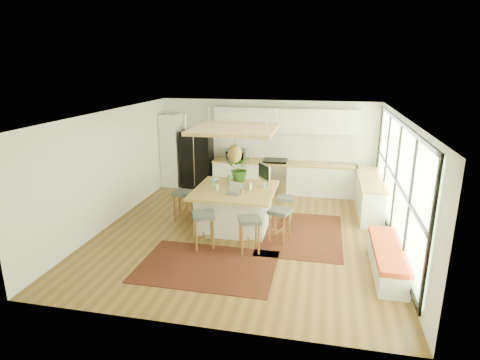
% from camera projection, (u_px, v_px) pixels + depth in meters
% --- Properties ---
extents(floor, '(7.00, 7.00, 0.00)m').
position_uv_depth(floor, '(244.00, 232.00, 9.18)').
color(floor, brown).
rests_on(floor, ground).
extents(ceiling, '(7.00, 7.00, 0.00)m').
position_uv_depth(ceiling, '(244.00, 114.00, 8.42)').
color(ceiling, white).
rests_on(ceiling, ground).
extents(wall_back, '(6.50, 0.00, 6.50)m').
position_uv_depth(wall_back, '(267.00, 145.00, 12.08)').
color(wall_back, white).
rests_on(wall_back, ground).
extents(wall_front, '(6.50, 0.00, 6.50)m').
position_uv_depth(wall_front, '(194.00, 243.00, 5.51)').
color(wall_front, white).
rests_on(wall_front, ground).
extents(wall_left, '(0.00, 7.00, 7.00)m').
position_uv_depth(wall_left, '(110.00, 168.00, 9.45)').
color(wall_left, white).
rests_on(wall_left, ground).
extents(wall_right, '(0.00, 7.00, 7.00)m').
position_uv_depth(wall_right, '(400.00, 185.00, 8.15)').
color(wall_right, white).
rests_on(wall_right, ground).
extents(window_wall, '(0.10, 6.20, 2.60)m').
position_uv_depth(window_wall, '(398.00, 182.00, 8.14)').
color(window_wall, black).
rests_on(window_wall, wall_right).
extents(pantry, '(0.55, 0.60, 2.25)m').
position_uv_depth(pantry, '(172.00, 150.00, 12.43)').
color(pantry, white).
rests_on(pantry, floor).
extents(back_counter_base, '(4.20, 0.60, 0.88)m').
position_uv_depth(back_counter_base, '(283.00, 178.00, 11.93)').
color(back_counter_base, white).
rests_on(back_counter_base, floor).
extents(back_counter_top, '(4.24, 0.64, 0.05)m').
position_uv_depth(back_counter_top, '(284.00, 163.00, 11.80)').
color(back_counter_top, '#AD853D').
rests_on(back_counter_top, back_counter_base).
extents(backsplash, '(4.20, 0.02, 0.80)m').
position_uv_depth(backsplash, '(285.00, 146.00, 11.96)').
color(backsplash, white).
rests_on(backsplash, wall_back).
extents(upper_cabinets, '(4.20, 0.34, 0.70)m').
position_uv_depth(upper_cabinets, '(285.00, 120.00, 11.58)').
color(upper_cabinets, white).
rests_on(upper_cabinets, wall_back).
extents(range, '(0.76, 0.62, 1.00)m').
position_uv_depth(range, '(275.00, 176.00, 11.96)').
color(range, '#A5A5AA').
rests_on(range, floor).
extents(right_counter_base, '(0.60, 2.50, 0.88)m').
position_uv_depth(right_counter_base, '(370.00, 196.00, 10.35)').
color(right_counter_base, white).
rests_on(right_counter_base, floor).
extents(right_counter_top, '(0.64, 2.54, 0.05)m').
position_uv_depth(right_counter_top, '(371.00, 179.00, 10.22)').
color(right_counter_top, '#AD853D').
rests_on(right_counter_top, right_counter_base).
extents(window_bench, '(0.52, 2.00, 0.50)m').
position_uv_depth(window_bench, '(387.00, 259.00, 7.39)').
color(window_bench, white).
rests_on(window_bench, floor).
extents(ceiling_panel, '(1.86, 1.86, 0.80)m').
position_uv_depth(ceiling_panel, '(235.00, 141.00, 9.04)').
color(ceiling_panel, '#AD853D').
rests_on(ceiling_panel, ceiling).
extents(rug_near, '(2.60, 1.80, 0.01)m').
position_uv_depth(rug_near, '(207.00, 266.00, 7.64)').
color(rug_near, black).
rests_on(rug_near, floor).
extents(rug_right, '(1.80, 2.60, 0.01)m').
position_uv_depth(rug_right, '(301.00, 234.00, 9.08)').
color(rug_right, black).
rests_on(rug_right, floor).
extents(fridge, '(0.90, 0.71, 1.78)m').
position_uv_depth(fridge, '(198.00, 158.00, 12.33)').
color(fridge, black).
rests_on(fridge, floor).
extents(island, '(1.85, 1.85, 0.93)m').
position_uv_depth(island, '(235.00, 208.00, 9.40)').
color(island, '#AD853D').
rests_on(island, floor).
extents(stool_near_left, '(0.58, 0.58, 0.76)m').
position_uv_depth(stool_near_left, '(204.00, 231.00, 8.36)').
color(stool_near_left, '#3D4144').
rests_on(stool_near_left, floor).
extents(stool_near_right, '(0.56, 0.56, 0.74)m').
position_uv_depth(stool_near_right, '(249.00, 236.00, 8.15)').
color(stool_near_right, '#3D4144').
rests_on(stool_near_right, floor).
extents(stool_right_front, '(0.54, 0.54, 0.73)m').
position_uv_depth(stool_right_front, '(279.00, 226.00, 8.65)').
color(stool_right_front, '#3D4144').
rests_on(stool_right_front, floor).
extents(stool_right_back, '(0.38, 0.38, 0.63)m').
position_uv_depth(stool_right_back, '(285.00, 207.00, 9.74)').
color(stool_right_back, '#3D4144').
rests_on(stool_right_back, floor).
extents(stool_left_side, '(0.45, 0.45, 0.74)m').
position_uv_depth(stool_left_side, '(183.00, 206.00, 9.82)').
color(stool_left_side, '#3D4144').
rests_on(stool_left_side, floor).
extents(laptop, '(0.45, 0.47, 0.27)m').
position_uv_depth(laptop, '(233.00, 189.00, 8.88)').
color(laptop, '#A5A5AA').
rests_on(laptop, island).
extents(monitor, '(0.51, 0.61, 0.55)m').
position_uv_depth(monitor, '(264.00, 176.00, 9.41)').
color(monitor, '#A5A5AA').
rests_on(monitor, island).
extents(microwave, '(0.64, 0.44, 0.40)m').
position_uv_depth(microwave, '(236.00, 154.00, 11.97)').
color(microwave, '#A5A5AA').
rests_on(microwave, back_counter_top).
extents(island_plant, '(0.64, 0.70, 0.53)m').
position_uv_depth(island_plant, '(240.00, 171.00, 9.78)').
color(island_plant, '#1E4C19').
rests_on(island_plant, island).
extents(island_bowl, '(0.28, 0.28, 0.06)m').
position_uv_depth(island_bowl, '(215.00, 181.00, 9.83)').
color(island_bowl, silver).
rests_on(island_bowl, island).
extents(island_bottle_0, '(0.07, 0.07, 0.19)m').
position_uv_depth(island_bottle_0, '(213.00, 182.00, 9.44)').
color(island_bottle_0, '#2FB1BF').
rests_on(island_bottle_0, island).
extents(island_bottle_1, '(0.07, 0.07, 0.19)m').
position_uv_depth(island_bottle_1, '(217.00, 186.00, 9.18)').
color(island_bottle_1, white).
rests_on(island_bottle_1, island).
extents(island_bottle_2, '(0.07, 0.07, 0.19)m').
position_uv_depth(island_bottle_2, '(243.00, 190.00, 8.91)').
color(island_bottle_2, '#9C5C34').
rests_on(island_bottle_2, island).
extents(island_bottle_3, '(0.07, 0.07, 0.19)m').
position_uv_depth(island_bottle_3, '(250.00, 185.00, 9.22)').
color(island_bottle_3, silver).
rests_on(island_bottle_3, island).
extents(island_bottle_4, '(0.07, 0.07, 0.19)m').
position_uv_depth(island_bottle_4, '(229.00, 182.00, 9.51)').
color(island_bottle_4, '#50865E').
rests_on(island_bottle_4, island).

